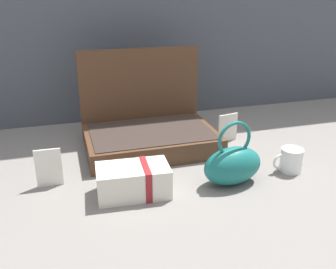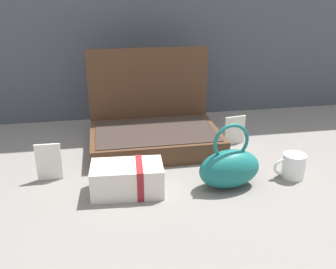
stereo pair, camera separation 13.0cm
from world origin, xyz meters
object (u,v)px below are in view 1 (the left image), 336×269
at_px(teal_pouch_handbag, 233,164).
at_px(info_card_left, 49,168).
at_px(cream_toiletry_bag, 134,180).
at_px(coffee_mug, 291,160).
at_px(poster_card_right, 228,128).
at_px(open_suitcase, 148,128).

bearing_deg(teal_pouch_handbag, info_card_left, 165.05).
distance_m(teal_pouch_handbag, cream_toiletry_bag, 0.32).
distance_m(teal_pouch_handbag, coffee_mug, 0.24).
bearing_deg(poster_card_right, coffee_mug, -84.40).
bearing_deg(teal_pouch_handbag, open_suitcase, 116.24).
bearing_deg(poster_card_right, info_card_left, -177.36).
distance_m(open_suitcase, cream_toiletry_bag, 0.38).
relative_size(teal_pouch_handbag, coffee_mug, 1.97).
bearing_deg(cream_toiletry_bag, open_suitcase, 69.80).
xyz_separation_m(cream_toiletry_bag, coffee_mug, (0.55, -0.00, -0.01)).
distance_m(coffee_mug, poster_card_right, 0.33).
bearing_deg(teal_pouch_handbag, cream_toiletry_bag, 175.96).
xyz_separation_m(info_card_left, poster_card_right, (0.71, 0.18, -0.01)).
bearing_deg(coffee_mug, info_card_left, 170.77).
bearing_deg(open_suitcase, coffee_mug, -40.53).
distance_m(cream_toiletry_bag, poster_card_right, 0.55).
distance_m(open_suitcase, coffee_mug, 0.56).
bearing_deg(coffee_mug, teal_pouch_handbag, -174.62).
bearing_deg(poster_card_right, teal_pouch_handbag, -123.98).
distance_m(info_card_left, poster_card_right, 0.73).
relative_size(info_card_left, poster_card_right, 1.09).
xyz_separation_m(cream_toiletry_bag, info_card_left, (-0.25, 0.13, 0.02)).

